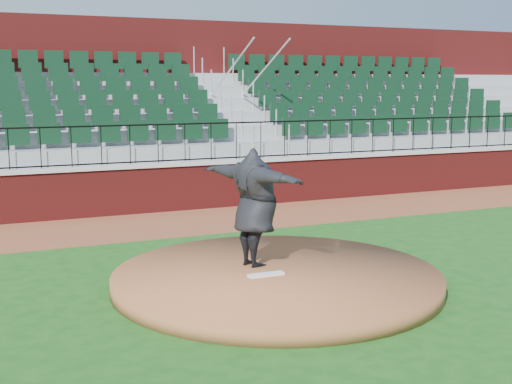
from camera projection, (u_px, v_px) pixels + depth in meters
ground at (291, 278)px, 11.96m from camera, size 90.00×90.00×0.00m
warning_track at (192, 221)px, 16.83m from camera, size 34.00×3.20×0.01m
field_wall at (172, 188)px, 18.19m from camera, size 34.00×0.35×1.20m
wall_cap at (172, 164)px, 18.08m from camera, size 34.00×0.45×0.10m
wall_railing at (172, 143)px, 18.00m from camera, size 34.00×0.05×1.00m
seating_stands at (145, 119)px, 20.38m from camera, size 34.00×5.10×4.60m
concourse_wall at (123, 102)px, 22.84m from camera, size 34.00×0.50×5.50m
pitchers_mound at (277, 279)px, 11.44m from camera, size 5.49×5.49×0.25m
pitching_rubber at (266, 275)px, 11.17m from camera, size 0.61×0.16×0.04m
pitcher at (255, 207)px, 11.65m from camera, size 1.35×2.60×2.04m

